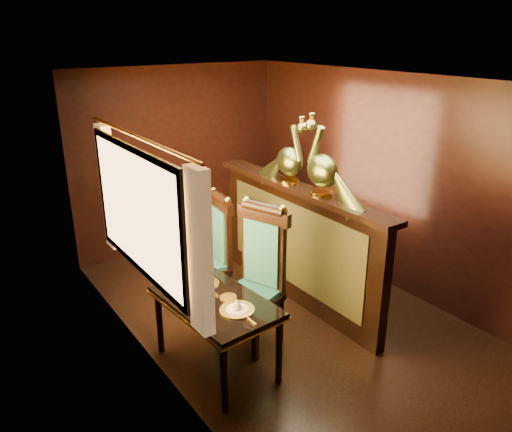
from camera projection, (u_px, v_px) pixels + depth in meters
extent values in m
plane|color=black|center=(289.00, 318.00, 5.39)|extent=(5.00, 5.00, 0.00)
cube|color=black|center=(178.00, 159.00, 6.87)|extent=(3.00, 0.04, 2.50)
cube|color=black|center=(151.00, 245.00, 4.15)|extent=(0.04, 5.00, 2.50)
cube|color=black|center=(393.00, 184.00, 5.75)|extent=(0.04, 5.00, 2.50)
cube|color=beige|center=(295.00, 80.00, 4.51)|extent=(3.00, 5.00, 0.04)
cube|color=#FFC672|center=(136.00, 212.00, 4.31)|extent=(0.01, 1.70, 1.05)
cube|color=gold|center=(200.00, 253.00, 3.63)|extent=(0.10, 0.22, 1.30)
cube|color=gold|center=(108.00, 188.00, 5.12)|extent=(0.10, 0.22, 1.30)
cylinder|color=gold|center=(138.00, 137.00, 4.12)|extent=(0.03, 2.20, 0.03)
cube|color=black|center=(296.00, 247.00, 5.57)|extent=(0.12, 2.60, 1.30)
cube|color=#3B391A|center=(292.00, 244.00, 5.51)|extent=(0.02, 2.20, 0.95)
cube|color=black|center=(298.00, 189.00, 5.33)|extent=(0.26, 2.70, 0.06)
cube|color=black|center=(215.00, 301.00, 4.39)|extent=(0.79, 1.22, 0.04)
cube|color=gold|center=(216.00, 304.00, 4.40)|extent=(0.81, 1.24, 0.02)
cylinder|color=black|center=(225.00, 379.00, 3.97)|extent=(0.06, 0.06, 0.64)
cylinder|color=black|center=(279.00, 351.00, 4.31)|extent=(0.06, 0.06, 0.64)
cylinder|color=black|center=(160.00, 323.00, 4.73)|extent=(0.06, 0.06, 0.64)
cylinder|color=black|center=(210.00, 303.00, 5.07)|extent=(0.06, 0.06, 0.64)
cylinder|color=#C28D24|center=(237.00, 310.00, 4.21)|extent=(0.30, 0.30, 0.01)
cone|color=silver|center=(237.00, 304.00, 4.19)|extent=(0.11, 0.11, 0.10)
cylinder|color=#C28D24|center=(203.00, 284.00, 4.64)|extent=(0.30, 0.30, 0.01)
cone|color=silver|center=(203.00, 278.00, 4.62)|extent=(0.11, 0.11, 0.10)
cylinder|color=silver|center=(188.00, 308.00, 4.20)|extent=(0.03, 0.03, 0.06)
cylinder|color=silver|center=(187.00, 306.00, 4.22)|extent=(0.03, 0.03, 0.06)
cube|color=black|center=(250.00, 299.00, 4.81)|extent=(0.64, 0.64, 0.07)
cube|color=#135456|center=(250.00, 294.00, 4.79)|extent=(0.58, 0.58, 0.05)
cube|color=#135456|center=(264.00, 252.00, 4.83)|extent=(0.17, 0.39, 0.65)
cube|color=black|center=(255.00, 340.00, 4.63)|extent=(0.05, 0.05, 0.45)
cube|color=black|center=(280.00, 320.00, 4.95)|extent=(0.05, 0.05, 0.45)
cube|color=black|center=(221.00, 325.00, 4.86)|extent=(0.05, 0.05, 0.45)
cube|color=black|center=(246.00, 307.00, 5.18)|extent=(0.05, 0.05, 0.45)
sphere|color=gold|center=(283.00, 209.00, 4.55)|extent=(0.08, 0.08, 0.08)
sphere|color=gold|center=(246.00, 200.00, 4.77)|extent=(0.08, 0.08, 0.08)
cube|color=black|center=(206.00, 268.00, 5.53)|extent=(0.51, 0.51, 0.06)
cube|color=#135456|center=(205.00, 264.00, 5.52)|extent=(0.46, 0.46, 0.05)
cube|color=#135456|center=(221.00, 233.00, 5.49)|extent=(0.08, 0.36, 0.59)
cube|color=black|center=(197.00, 298.00, 5.38)|extent=(0.05, 0.05, 0.41)
cube|color=black|center=(229.00, 290.00, 5.54)|extent=(0.05, 0.05, 0.41)
cube|color=black|center=(185.00, 284.00, 5.69)|extent=(0.05, 0.05, 0.41)
cube|color=black|center=(215.00, 276.00, 5.86)|extent=(0.05, 0.05, 0.41)
sphere|color=gold|center=(228.00, 200.00, 5.17)|extent=(0.07, 0.07, 0.07)
sphere|color=gold|center=(213.00, 190.00, 5.49)|extent=(0.07, 0.07, 0.07)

